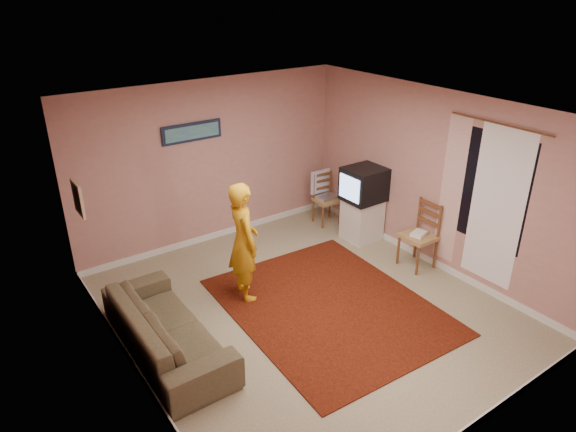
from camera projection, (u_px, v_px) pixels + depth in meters
ground at (307, 308)px, 6.70m from camera, size 5.00×5.00×0.00m
wall_back at (211, 163)px, 8.00m from camera, size 4.50×0.02×2.60m
wall_front at (489, 322)px, 4.30m from camera, size 4.50×0.02×2.60m
wall_left at (124, 275)px, 4.98m from camera, size 0.02×5.00×2.60m
wall_right at (433, 180)px, 7.33m from camera, size 0.02×5.00×2.60m
ceiling at (310, 111)px, 5.60m from camera, size 4.50×5.00×0.02m
baseboard_back at (216, 234)px, 8.52m from camera, size 4.50×0.02×0.10m
baseboard_front at (466, 430)px, 4.83m from camera, size 4.50×0.02×0.10m
baseboard_left at (140, 375)px, 5.51m from camera, size 0.02×5.00×0.10m
baseboard_right at (423, 256)px, 7.85m from camera, size 0.02×5.00×0.10m
window at (490, 190)px, 6.59m from camera, size 0.01×1.10×1.50m
curtain_sheer at (496, 208)px, 6.56m from camera, size 0.01×0.75×2.10m
curtain_floral at (451, 191)px, 7.07m from camera, size 0.01×0.35×2.10m
curtain_rod at (499, 124)px, 6.21m from camera, size 0.02×1.40×0.02m
picture_back at (192, 132)px, 7.59m from camera, size 0.95×0.04×0.28m
picture_left at (78, 198)px, 6.07m from camera, size 0.04×0.38×0.42m
area_rug at (329, 306)px, 6.73m from camera, size 2.50×3.06×0.02m
tv_cabinet at (362, 219)px, 8.38m from camera, size 0.54×0.49×0.69m
crt_tv at (364, 184)px, 8.12m from camera, size 0.63×0.56×0.53m
chair_a at (327, 194)px, 8.83m from camera, size 0.44×0.43×0.48m
dvd_player at (327, 197)px, 8.85m from camera, size 0.35×0.26×0.06m
blue_throw at (320, 182)px, 8.89m from camera, size 0.38×0.05×0.40m
chair_b at (419, 229)px, 7.45m from camera, size 0.44×0.46×0.54m
game_console at (419, 234)px, 7.48m from camera, size 0.27×0.23×0.05m
sofa at (166, 328)px, 5.83m from camera, size 0.83×2.11×0.62m
person at (243, 242)px, 6.65m from camera, size 0.48×0.65×1.64m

